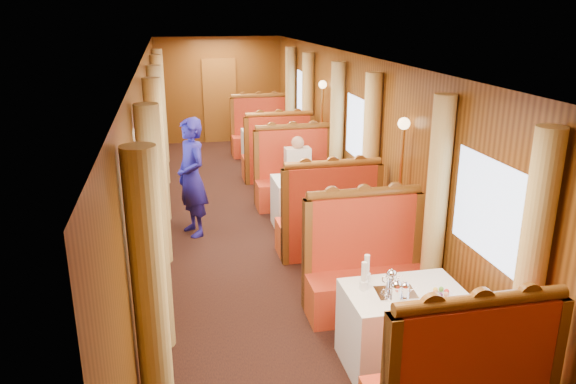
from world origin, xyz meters
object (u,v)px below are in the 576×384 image
object	(u,v)px
rose_vase_mid	(308,167)
steward	(192,177)
teapot_left	(396,293)
banquette_far_aft	(261,136)
fruit_plate	(441,294)
tea_tray	(396,293)
banquette_far_fwd	(278,158)
teapot_right	(404,292)
table_mid	(309,203)
banquette_mid_fwd	(328,224)
table_far	(269,148)
banquette_near_aft	(365,274)
passenger	(298,166)
table_near	(403,328)
rose_vase_far	(268,122)
teapot_back	(391,280)
banquette_mid_aft	(295,180)

from	to	relation	value
rose_vase_mid	steward	size ratio (longest dim) A/B	0.21
teapot_left	banquette_far_aft	bearing A→B (deg)	86.39
fruit_plate	tea_tray	bearing A→B (deg)	162.67
banquette_far_fwd	teapot_right	size ratio (longest dim) A/B	9.61
table_mid	banquette_mid_fwd	xyz separation A→B (m)	(0.00, -1.01, 0.05)
fruit_plate	rose_vase_mid	xyz separation A→B (m)	(-0.29, 3.65, 0.16)
table_far	teapot_left	bearing A→B (deg)	-91.19
banquette_near_aft	teapot_right	world-z (taller)	banquette_near_aft
banquette_mid_fwd	passenger	bearing A→B (deg)	90.00
banquette_far_fwd	table_near	bearing A→B (deg)	-90.00
table_mid	banquette_far_aft	world-z (taller)	banquette_far_aft
table_near	banquette_far_fwd	distance (m)	5.99
table_near	banquette_far_aft	world-z (taller)	banquette_far_aft
teapot_left	rose_vase_far	bearing A→B (deg)	86.23
table_far	steward	world-z (taller)	steward
teapot_back	rose_vase_mid	world-z (taller)	rose_vase_mid
banquette_near_aft	rose_vase_mid	xyz separation A→B (m)	(-0.02, 2.50, 0.50)
table_mid	banquette_far_fwd	xyz separation A→B (m)	(0.00, 2.49, 0.05)
banquette_far_fwd	rose_vase_mid	bearing A→B (deg)	-90.52
fruit_plate	steward	xyz separation A→B (m)	(-1.96, 3.73, 0.08)
rose_vase_mid	rose_vase_far	bearing A→B (deg)	89.61
banquette_mid_fwd	steward	distance (m)	2.07
table_mid	table_far	world-z (taller)	same
teapot_left	teapot_right	xyz separation A→B (m)	(0.09, 0.02, -0.01)
table_mid	steward	size ratio (longest dim) A/B	0.62
banquette_near_aft	teapot_left	size ratio (longest dim) A/B	7.82
rose_vase_far	steward	world-z (taller)	steward
passenger	teapot_left	bearing A→B (deg)	-91.93
banquette_mid_fwd	fruit_plate	xyz separation A→B (m)	(0.26, -2.63, 0.35)
rose_vase_far	steward	size ratio (longest dim) A/B	0.21
table_near	teapot_back	bearing A→B (deg)	134.59
tea_tray	steward	world-z (taller)	steward
banquette_far_aft	teapot_back	size ratio (longest dim) A/B	8.41
banquette_near_aft	banquette_mid_aft	world-z (taller)	same
teapot_left	banquette_near_aft	bearing A→B (deg)	80.03
banquette_near_aft	steward	bearing A→B (deg)	123.37
banquette_near_aft	table_far	world-z (taller)	banquette_near_aft
tea_tray	banquette_far_fwd	bearing A→B (deg)	89.02
rose_vase_mid	rose_vase_far	distance (m)	3.52
banquette_mid_aft	steward	bearing A→B (deg)	-151.32
teapot_left	passenger	distance (m)	4.40
teapot_right	banquette_mid_aft	bearing A→B (deg)	104.35
rose_vase_mid	banquette_near_aft	bearing A→B (deg)	-89.49
banquette_far_aft	banquette_near_aft	bearing A→B (deg)	-90.00
table_mid	fruit_plate	world-z (taller)	fruit_plate
banquette_far_aft	rose_vase_far	world-z (taller)	banquette_far_aft
banquette_far_fwd	passenger	size ratio (longest dim) A/B	1.76
teapot_right	steward	xyz separation A→B (m)	(-1.63, 3.70, 0.04)
table_mid	tea_tray	xyz separation A→B (m)	(-0.10, -3.53, 0.38)
banquette_near_aft	table_mid	size ratio (longest dim) A/B	1.28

